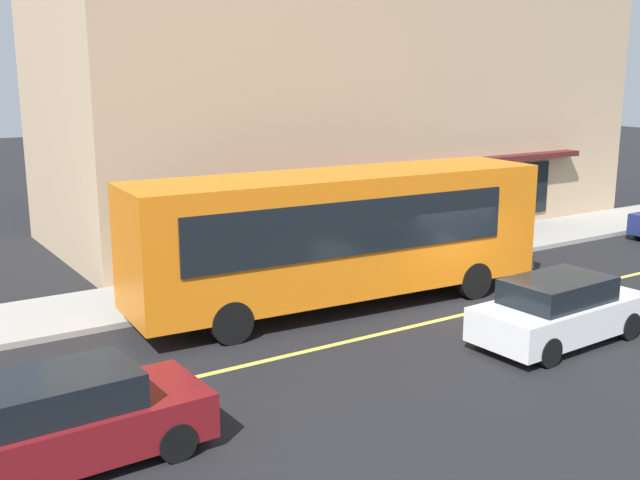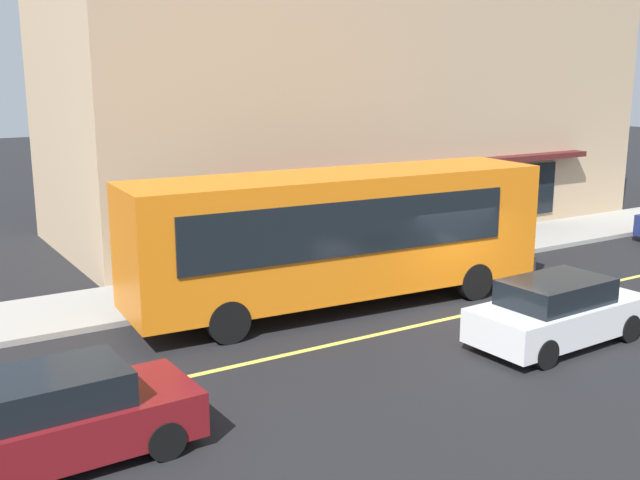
% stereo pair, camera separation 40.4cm
% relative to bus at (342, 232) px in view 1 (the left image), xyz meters
% --- Properties ---
extents(ground, '(120.00, 120.00, 0.00)m').
position_rel_bus_xyz_m(ground, '(2.59, -2.24, -1.99)').
color(ground, black).
extents(sidewalk, '(80.00, 3.16, 0.15)m').
position_rel_bus_xyz_m(sidewalk, '(2.59, 3.01, -1.91)').
color(sidewalk, '#9E9B93').
rests_on(sidewalk, ground).
extents(lane_centre_stripe, '(36.00, 0.16, 0.01)m').
position_rel_bus_xyz_m(lane_centre_stripe, '(2.59, -2.24, -1.98)').
color(lane_centre_stripe, '#D8D14C').
rests_on(lane_centre_stripe, ground).
extents(storefront_building, '(22.37, 9.21, 13.07)m').
position_rel_bus_xyz_m(storefront_building, '(6.38, 8.89, 4.54)').
color(storefront_building, tan).
rests_on(storefront_building, ground).
extents(bus, '(11.26, 3.20, 3.50)m').
position_rel_bus_xyz_m(bus, '(0.00, 0.00, 0.00)').
color(bus, orange).
rests_on(bus, ground).
extents(traffic_light, '(0.30, 0.52, 3.20)m').
position_rel_bus_xyz_m(traffic_light, '(-1.60, 1.92, 0.55)').
color(traffic_light, '#2D2D33').
rests_on(traffic_light, sidewalk).
extents(car_maroon, '(4.35, 1.95, 1.52)m').
position_rel_bus_xyz_m(car_maroon, '(-8.18, -4.36, -1.24)').
color(car_maroon, maroon).
rests_on(car_maroon, ground).
extents(car_white, '(4.37, 2.00, 1.52)m').
position_rel_bus_xyz_m(car_white, '(2.61, -4.85, -1.24)').
color(car_white, white).
rests_on(car_white, ground).
extents(pedestrian_mid_block, '(0.34, 0.34, 1.59)m').
position_rel_bus_xyz_m(pedestrian_mid_block, '(9.22, 3.99, -0.89)').
color(pedestrian_mid_block, black).
rests_on(pedestrian_mid_block, sidewalk).
extents(pedestrian_near_storefront, '(0.34, 0.34, 1.74)m').
position_rel_bus_xyz_m(pedestrian_near_storefront, '(-0.18, 4.00, -0.79)').
color(pedestrian_near_storefront, black).
rests_on(pedestrian_near_storefront, sidewalk).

